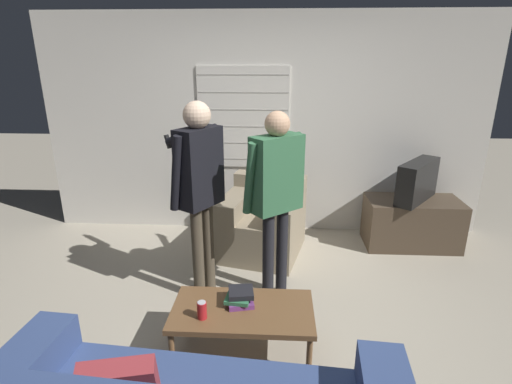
{
  "coord_description": "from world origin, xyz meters",
  "views": [
    {
      "loc": [
        0.16,
        -2.66,
        2.09
      ],
      "look_at": [
        -0.01,
        0.48,
        1.0
      ],
      "focal_mm": 28.0,
      "sensor_mm": 36.0,
      "label": 1
    }
  ],
  "objects": [
    {
      "name": "book_stack",
      "position": [
        -0.09,
        -0.2,
        0.43
      ],
      "size": [
        0.22,
        0.22,
        0.1
      ],
      "color": "#75387F",
      "rests_on": "coffee_table"
    },
    {
      "name": "person_right_standing",
      "position": [
        0.15,
        0.48,
        1.06
      ],
      "size": [
        0.52,
        0.85,
        1.67
      ],
      "rotation": [
        0.0,
        0.0,
        0.7
      ],
      "color": "black",
      "rests_on": "ground_plane"
    },
    {
      "name": "armchair_beige",
      "position": [
        0.02,
        1.37,
        0.34
      ],
      "size": [
        0.99,
        1.03,
        0.81
      ],
      "rotation": [
        0.0,
        0.0,
        2.9
      ],
      "color": "gray",
      "rests_on": "ground_plane"
    },
    {
      "name": "wall_back",
      "position": [
        -0.01,
        2.03,
        1.28
      ],
      "size": [
        5.2,
        0.08,
        2.55
      ],
      "color": "silver",
      "rests_on": "ground_plane"
    },
    {
      "name": "soda_can",
      "position": [
        -0.33,
        -0.39,
        0.44
      ],
      "size": [
        0.07,
        0.07,
        0.13
      ],
      "color": "red",
      "rests_on": "coffee_table"
    },
    {
      "name": "coffee_table",
      "position": [
        -0.06,
        -0.27,
        0.34
      ],
      "size": [
        1.01,
        0.54,
        0.38
      ],
      "color": "brown",
      "rests_on": "ground_plane"
    },
    {
      "name": "ground_plane",
      "position": [
        0.0,
        0.0,
        0.0
      ],
      "size": [
        16.0,
        16.0,
        0.0
      ],
      "primitive_type": "plane",
      "color": "#B2A893"
    },
    {
      "name": "tv_stand",
      "position": [
        1.7,
        1.6,
        0.27
      ],
      "size": [
        1.03,
        0.52,
        0.55
      ],
      "color": "#4C3D2D",
      "rests_on": "ground_plane"
    },
    {
      "name": "person_left_standing",
      "position": [
        -0.49,
        0.49,
        1.11
      ],
      "size": [
        0.61,
        0.77,
        1.75
      ],
      "rotation": [
        0.0,
        0.0,
        1.01
      ],
      "color": "#4C4233",
      "rests_on": "ground_plane"
    },
    {
      "name": "tv",
      "position": [
        1.7,
        1.6,
        0.77
      ],
      "size": [
        0.6,
        0.68,
        0.44
      ],
      "rotation": [
        0.0,
        0.0,
        4.04
      ],
      "color": "black",
      "rests_on": "tv_stand"
    },
    {
      "name": "spare_remote",
      "position": [
        -0.05,
        -0.11,
        0.39
      ],
      "size": [
        0.08,
        0.14,
        0.02
      ],
      "rotation": [
        0.0,
        0.0,
        -0.32
      ],
      "color": "black",
      "rests_on": "coffee_table"
    }
  ]
}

